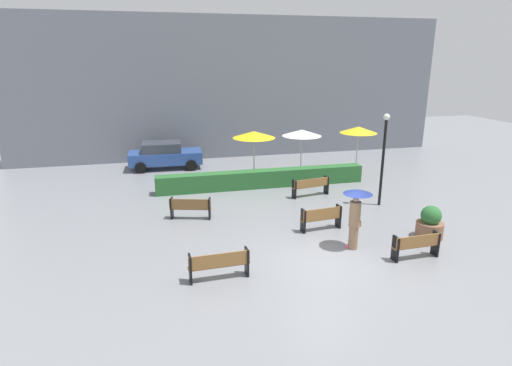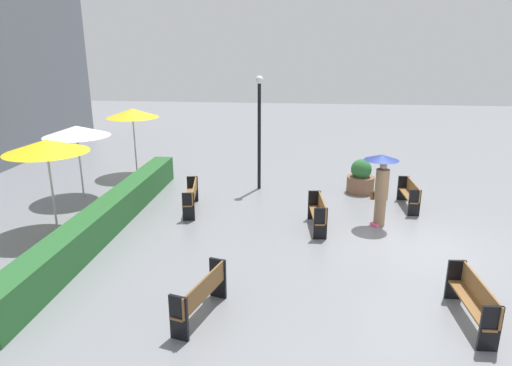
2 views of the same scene
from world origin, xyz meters
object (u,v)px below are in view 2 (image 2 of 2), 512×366
object	(u,v)px
lamp_post	(259,122)
patio_umbrella_yellow_far	(132,113)
bench_near_right	(410,193)
bench_near_left	(474,298)
pedestrian_with_umbrella	(381,180)
patio_umbrella_yellow	(46,146)
bench_mid_center	(319,211)
bench_back_row	(192,195)
bench_far_left	(202,294)
patio_umbrella_white	(76,131)
planter_pot	(361,178)

from	to	relation	value
lamp_post	patio_umbrella_yellow_far	world-z (taller)	lamp_post
bench_near_right	lamp_post	xyz separation A→B (m)	(1.52, 5.03, 1.98)
lamp_post	bench_near_left	bearing A→B (deg)	-148.52
bench_near_right	pedestrian_with_umbrella	world-z (taller)	pedestrian_with_umbrella
lamp_post	patio_umbrella_yellow	distance (m)	6.98
bench_mid_center	bench_near_right	distance (m)	3.62
bench_back_row	bench_far_left	bearing A→B (deg)	-164.27
patio_umbrella_white	patio_umbrella_yellow_far	size ratio (longest dim) A/B	0.93
bench_mid_center	bench_near_left	xyz separation A→B (m)	(-4.34, -2.79, -0.01)
bench_back_row	lamp_post	world-z (taller)	lamp_post
bench_near_left	bench_far_left	distance (m)	5.13
bench_near_right	planter_pot	size ratio (longest dim) A/B	1.36
bench_back_row	bench_near_right	size ratio (longest dim) A/B	1.16
lamp_post	patio_umbrella_yellow_far	distance (m)	5.36
bench_mid_center	lamp_post	distance (m)	4.60
bench_near_left	pedestrian_with_umbrella	xyz separation A→B (m)	(4.81, 1.04, 0.85)
planter_pot	patio_umbrella_white	size ratio (longest dim) A/B	0.49
bench_back_row	patio_umbrella_yellow	distance (m)	4.41
bench_back_row	bench_near_right	world-z (taller)	bench_back_row
bench_back_row	bench_near_left	world-z (taller)	bench_back_row
bench_near_left	planter_pot	world-z (taller)	planter_pot
bench_near_right	patio_umbrella_yellow_far	world-z (taller)	patio_umbrella_yellow_far
lamp_post	patio_umbrella_yellow	size ratio (longest dim) A/B	1.55
bench_near_right	bench_far_left	size ratio (longest dim) A/B	0.97
bench_back_row	planter_pot	world-z (taller)	planter_pot
bench_far_left	patio_umbrella_yellow_far	size ratio (longest dim) A/B	0.63
bench_far_left	patio_umbrella_white	size ratio (longest dim) A/B	0.68
bench_far_left	pedestrian_with_umbrella	world-z (taller)	pedestrian_with_umbrella
planter_pot	bench_near_right	bearing A→B (deg)	-136.66
pedestrian_with_umbrella	bench_far_left	bearing A→B (deg)	141.94
pedestrian_with_umbrella	patio_umbrella_yellow	bearing A→B (deg)	98.33
patio_umbrella_yellow	patio_umbrella_white	bearing A→B (deg)	12.13
bench_back_row	lamp_post	xyz separation A→B (m)	(2.53, -1.88, 1.95)
planter_pot	bench_far_left	bearing A→B (deg)	154.86
bench_far_left	planter_pot	distance (m)	9.16
bench_far_left	lamp_post	size ratio (longest dim) A/B	0.42
patio_umbrella_yellow_far	bench_mid_center	bearing A→B (deg)	-124.75
planter_pot	patio_umbrella_yellow	distance (m)	10.21
bench_far_left	planter_pot	xyz separation A→B (m)	(8.29, -3.89, 0.01)
pedestrian_with_umbrella	lamp_post	xyz separation A→B (m)	(3.13, 3.82, 1.11)
patio_umbrella_yellow	bench_back_row	bearing A→B (deg)	-60.80
bench_near_right	bench_far_left	world-z (taller)	bench_far_left
pedestrian_with_umbrella	patio_umbrella_white	xyz separation A→B (m)	(1.53, 9.80, 0.94)
bench_near_left	patio_umbrella_yellow	size ratio (longest dim) A/B	0.70
bench_near_left	lamp_post	distance (m)	9.52
bench_mid_center	patio_umbrella_yellow_far	distance (m)	9.03
lamp_post	patio_umbrella_white	world-z (taller)	lamp_post
bench_mid_center	bench_far_left	size ratio (longest dim) A/B	0.97
patio_umbrella_white	patio_umbrella_yellow_far	distance (m)	3.13
bench_near_left	patio_umbrella_yellow	bearing A→B (deg)	71.26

